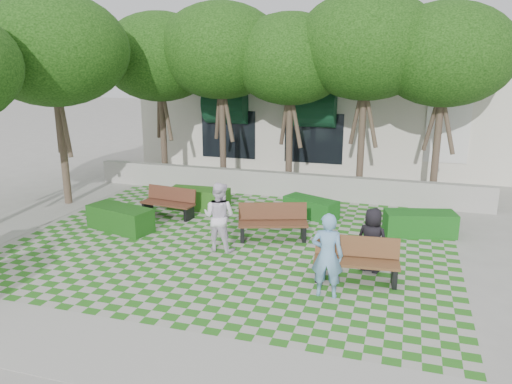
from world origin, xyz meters
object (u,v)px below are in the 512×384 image
(bench_west, at_px, (169,203))
(hedge_east, at_px, (420,224))
(bench_mid, at_px, (273,223))
(hedge_midleft, at_px, (199,199))
(hedge_midright, at_px, (311,208))
(person_white, at_px, (219,217))
(bench_east, at_px, (356,261))
(hedge_west, at_px, (120,218))
(person_blue, at_px, (327,255))
(person_dark, at_px, (372,240))

(bench_west, xyz_separation_m, hedge_east, (7.86, 0.53, -0.11))
(bench_west, bearing_deg, bench_mid, -8.56)
(bench_mid, distance_m, hedge_midleft, 3.84)
(hedge_midright, relative_size, hedge_midleft, 0.87)
(hedge_east, bearing_deg, person_white, -151.79)
(hedge_east, relative_size, hedge_midright, 1.13)
(bench_mid, xyz_separation_m, person_white, (-1.17, -1.20, 0.44))
(hedge_midright, bearing_deg, bench_mid, -105.36)
(bench_west, relative_size, hedge_midleft, 0.92)
(bench_east, height_order, bench_mid, bench_mid)
(hedge_east, xyz_separation_m, person_white, (-5.21, -2.80, 0.59))
(bench_west, relative_size, hedge_midright, 1.05)
(hedge_west, xyz_separation_m, person_blue, (6.65, -2.49, 0.59))
(hedge_west, xyz_separation_m, person_white, (3.44, -0.61, 0.58))
(person_blue, bearing_deg, bench_west, -37.65)
(bench_west, relative_size, person_white, 0.99)
(bench_west, distance_m, person_white, 3.52)
(person_white, bearing_deg, hedge_midleft, -52.51)
(hedge_east, height_order, hedge_midright, hedge_east)
(hedge_midright, distance_m, person_blue, 5.65)
(bench_east, distance_m, hedge_midright, 4.84)
(hedge_west, bearing_deg, hedge_midleft, 62.49)
(hedge_midright, height_order, person_blue, person_blue)
(hedge_east, xyz_separation_m, person_dark, (-1.17, -3.04, 0.45))
(bench_mid, xyz_separation_m, person_blue, (2.04, -3.07, 0.46))
(bench_west, height_order, hedge_midright, bench_west)
(bench_east, relative_size, person_blue, 1.05)
(bench_west, bearing_deg, person_dark, -13.50)
(bench_mid, relative_size, person_white, 1.10)
(hedge_midright, height_order, person_dark, person_dark)
(hedge_midleft, bearing_deg, person_blue, -44.70)
(bench_west, height_order, hedge_west, bench_west)
(hedge_midleft, bearing_deg, hedge_west, -117.51)
(hedge_west, bearing_deg, hedge_east, 14.19)
(bench_west, relative_size, hedge_west, 0.90)
(hedge_midleft, bearing_deg, person_dark, -30.37)
(hedge_east, distance_m, person_dark, 3.29)
(bench_east, height_order, bench_west, bench_east)
(hedge_east, relative_size, person_dark, 1.25)
(bench_east, bearing_deg, hedge_midright, 108.00)
(person_dark, distance_m, person_white, 4.05)
(person_blue, relative_size, person_white, 1.01)
(hedge_east, relative_size, hedge_west, 0.97)
(bench_mid, xyz_separation_m, hedge_midright, (0.65, 2.36, -0.19))
(bench_mid, height_order, bench_west, bench_mid)
(person_dark, bearing_deg, hedge_east, -94.87)
(bench_west, height_order, person_blue, person_blue)
(bench_mid, xyz_separation_m, hedge_midleft, (-3.20, 2.12, -0.14))
(bench_east, height_order, hedge_midleft, bench_east)
(hedge_midright, bearing_deg, hedge_east, -12.64)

